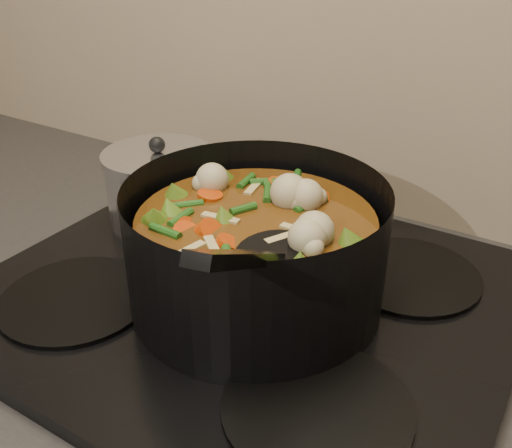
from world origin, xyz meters
The scene contains 3 objects.
stovetop centered at (0.00, 1.93, 0.92)m, with size 0.62×0.54×0.03m.
stockpot centered at (0.02, 1.92, 1.00)m, with size 0.30×0.39×0.22m.
saucepan centered at (-0.20, 2.01, 0.99)m, with size 0.16×0.16×0.13m.
Camera 1 is at (0.32, 1.44, 1.34)m, focal length 40.00 mm.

